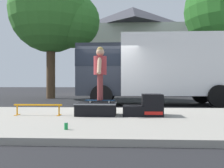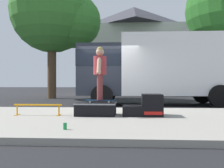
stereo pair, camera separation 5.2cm
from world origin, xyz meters
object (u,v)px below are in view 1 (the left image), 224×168
object	(u,v)px
kicker_ramp	(146,107)
grind_rail	(38,107)
skateboard	(100,101)
box_truck	(156,67)
soda_can	(66,126)
skater_kid	(100,69)
street_tree_neighbour	(56,14)
skate_box	(96,108)

from	to	relation	value
kicker_ramp	grind_rail	world-z (taller)	kicker_ramp
skateboard	box_truck	bearing A→B (deg)	67.34
kicker_ramp	soda_can	world-z (taller)	kicker_ramp
kicker_ramp	skater_kid	bearing A→B (deg)	177.29
kicker_ramp	street_tree_neighbour	world-z (taller)	street_tree_neighbour
skate_box	skater_kid	xyz separation A→B (m)	(0.10, 0.06, 1.04)
grind_rail	street_tree_neighbour	bearing A→B (deg)	103.27
skateboard	street_tree_neighbour	world-z (taller)	street_tree_neighbour
kicker_ramp	skateboard	bearing A→B (deg)	177.29
soda_can	street_tree_neighbour	distance (m)	13.33
soda_can	street_tree_neighbour	xyz separation A→B (m)	(-3.51, 11.71, 5.32)
skate_box	box_truck	xyz separation A→B (m)	(2.10, 4.86, 1.41)
skate_box	box_truck	world-z (taller)	box_truck
skater_kid	street_tree_neighbour	xyz separation A→B (m)	(-3.89, 9.53, 4.17)
skate_box	box_truck	distance (m)	5.47
grind_rail	soda_can	world-z (taller)	grind_rail
skateboard	soda_can	world-z (taller)	skateboard
kicker_ramp	skater_kid	size ratio (longest dim) A/B	0.72
skater_kid	box_truck	world-z (taller)	box_truck
soda_can	box_truck	world-z (taller)	box_truck
grind_rail	soda_can	size ratio (longest dim) A/B	10.07
skateboard	street_tree_neighbour	bearing A→B (deg)	112.21
skateboard	skater_kid	bearing A→B (deg)	-88.21
skater_kid	grind_rail	bearing A→B (deg)	-173.87
soda_can	kicker_ramp	bearing A→B (deg)	53.26
skateboard	street_tree_neighbour	size ratio (longest dim) A/B	0.09
soda_can	box_truck	distance (m)	7.53
kicker_ramp	street_tree_neighbour	distance (m)	12.02
grind_rail	box_truck	distance (m)	6.29
box_truck	skateboard	bearing A→B (deg)	-112.66
grind_rail	street_tree_neighbour	distance (m)	11.23
grind_rail	box_truck	xyz separation A→B (m)	(3.61, 4.97, 1.37)
soda_can	skater_kid	bearing A→B (deg)	79.98
skater_kid	skate_box	bearing A→B (deg)	-149.32
skateboard	soda_can	distance (m)	2.23
box_truck	street_tree_neighbour	world-z (taller)	street_tree_neighbour
skater_kid	street_tree_neighbour	size ratio (longest dim) A/B	0.17
grind_rail	soda_can	distance (m)	2.35
skate_box	box_truck	bearing A→B (deg)	66.63
skater_kid	box_truck	distance (m)	5.21
skater_kid	kicker_ramp	bearing A→B (deg)	-2.71
skate_box	kicker_ramp	world-z (taller)	kicker_ramp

